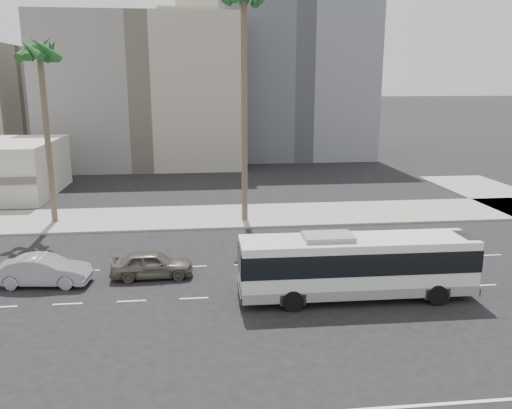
{
  "coord_description": "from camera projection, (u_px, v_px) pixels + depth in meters",
  "views": [
    {
      "loc": [
        -5.58,
        -23.75,
        10.35
      ],
      "look_at": [
        -2.49,
        4.0,
        3.7
      ],
      "focal_mm": 36.28,
      "sensor_mm": 36.0,
      "label": 1
    }
  ],
  "objects": [
    {
      "name": "ground",
      "position": [
        314.0,
        293.0,
        25.96
      ],
      "size": [
        700.0,
        700.0,
        0.0
      ],
      "primitive_type": "plane",
      "color": "black",
      "rests_on": "ground"
    },
    {
      "name": "sidewalk_north",
      "position": [
        271.0,
        215.0,
        40.93
      ],
      "size": [
        120.0,
        7.0,
        0.15
      ],
      "primitive_type": "cube",
      "color": "gray",
      "rests_on": "ground"
    },
    {
      "name": "midrise_beige_west",
      "position": [
        147.0,
        92.0,
        66.09
      ],
      "size": [
        24.0,
        18.0,
        18.0
      ],
      "primitive_type": "cube",
      "color": "gray",
      "rests_on": "ground"
    },
    {
      "name": "midrise_gray_center",
      "position": [
        292.0,
        63.0,
        74.08
      ],
      "size": [
        20.0,
        20.0,
        26.0
      ],
      "primitive_type": "cube",
      "color": "#585A63",
      "rests_on": "ground"
    },
    {
      "name": "civic_tower",
      "position": [
        203.0,
        23.0,
        258.44
      ],
      "size": [
        42.0,
        42.0,
        129.0
      ],
      "color": "beige",
      "rests_on": "ground"
    },
    {
      "name": "highrise_right",
      "position": [
        303.0,
        28.0,
        245.05
      ],
      "size": [
        26.0,
        26.0,
        70.0
      ],
      "primitive_type": "cube",
      "color": "#51565D",
      "rests_on": "ground"
    },
    {
      "name": "highrise_far",
      "position": [
        337.0,
        44.0,
        277.91
      ],
      "size": [
        22.0,
        22.0,
        60.0
      ],
      "primitive_type": "cube",
      "color": "#51565D",
      "rests_on": "ground"
    },
    {
      "name": "city_bus",
      "position": [
        357.0,
        264.0,
        25.06
      ],
      "size": [
        11.43,
        2.8,
        3.28
      ],
      "rotation": [
        0.0,
        0.0,
        -0.01
      ],
      "color": "silver",
      "rests_on": "ground"
    },
    {
      "name": "car_a",
      "position": [
        152.0,
        264.0,
        27.94
      ],
      "size": [
        1.86,
        4.42,
        1.49
      ],
      "primitive_type": "imported",
      "rotation": [
        0.0,
        0.0,
        1.59
      ],
      "color": "#60584F",
      "rests_on": "ground"
    },
    {
      "name": "car_b",
      "position": [
        44.0,
        271.0,
        26.86
      ],
      "size": [
        2.13,
        4.89,
        1.56
      ],
      "primitive_type": "imported",
      "rotation": [
        0.0,
        0.0,
        1.47
      ],
      "color": "#93949B",
      "rests_on": "ground"
    },
    {
      "name": "palm_mid",
      "position": [
        40.0,
        54.0,
        36.0
      ],
      "size": [
        4.38,
        4.38,
        13.55
      ],
      "rotation": [
        0.0,
        0.0,
        0.03
      ],
      "color": "brown",
      "rests_on": "ground"
    }
  ]
}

